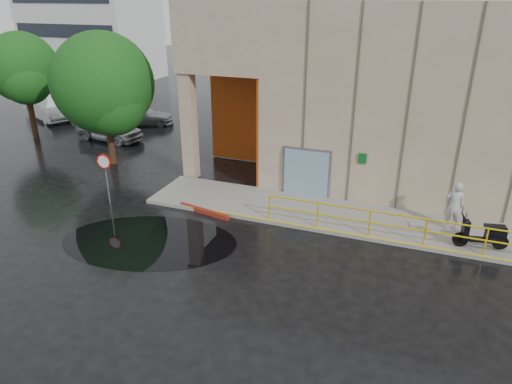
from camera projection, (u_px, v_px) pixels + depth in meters
ground at (253, 266)px, 14.97m from camera, size 120.00×120.00×0.00m
sidewalk at (391, 224)px, 17.52m from camera, size 20.00×3.00×0.15m
building at (440, 88)px, 21.08m from camera, size 20.00×10.17×8.00m
guardrail at (397, 227)px, 16.04m from camera, size 9.56×0.06×1.03m
distant_building at (88, 1)px, 44.94m from camera, size 12.00×8.08×15.00m
person at (454, 206)px, 16.70m from camera, size 0.74×0.54×1.87m
scooter at (484, 227)px, 15.46m from camera, size 1.86×0.92×1.41m
stop_sign at (105, 167)px, 18.75m from camera, size 0.68×0.11×2.25m
red_curb at (204, 211)px, 18.55m from camera, size 2.39×0.65×0.18m
puddle at (149, 241)px, 16.49m from camera, size 7.11×5.25×0.01m
car_a at (109, 128)px, 27.57m from camera, size 4.48×2.25×1.46m
car_b at (47, 108)px, 32.14m from camera, size 5.14×3.60×1.61m
car_c at (141, 116)px, 30.86m from camera, size 4.57×3.38×1.23m
tree_near at (105, 88)px, 22.36m from camera, size 4.97×4.97×6.66m
tree_far at (23, 71)px, 26.51m from camera, size 4.07×4.07×6.29m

